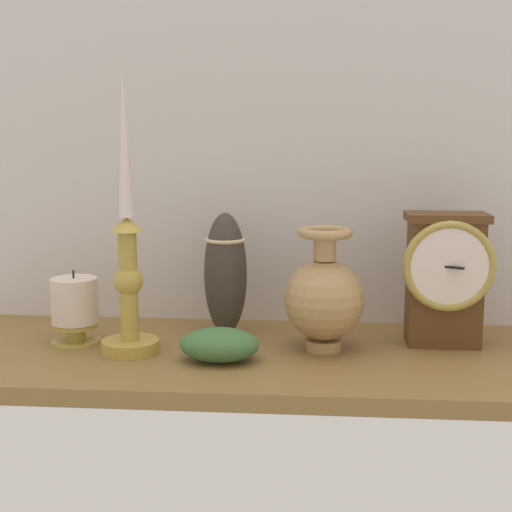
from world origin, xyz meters
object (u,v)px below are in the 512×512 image
candlestick_tall_left (128,267)px  brass_vase_bulbous (324,297)px  pillar_candle_front (75,308)px  tall_ceramic_vase (225,273)px  mantel_clock (445,277)px

candlestick_tall_left → brass_vase_bulbous: bearing=7.0°
brass_vase_bulbous → pillar_candle_front: bearing=178.8°
tall_ceramic_vase → brass_vase_bulbous: bearing=-25.5°
brass_vase_bulbous → mantel_clock: bearing=12.9°
brass_vase_bulbous → tall_ceramic_vase: (-15.27, 7.28, 1.80)cm
candlestick_tall_left → brass_vase_bulbous: size_ratio=2.26×
candlestick_tall_left → pillar_candle_front: candlestick_tall_left is taller
mantel_clock → pillar_candle_front: mantel_clock is taller
candlestick_tall_left → pillar_candle_front: (-9.46, 4.21, -7.17)cm
mantel_clock → candlestick_tall_left: candlestick_tall_left is taller
candlestick_tall_left → tall_ceramic_vase: size_ratio=2.11×
pillar_candle_front → tall_ceramic_vase: bearing=16.4°
brass_vase_bulbous → candlestick_tall_left: bearing=-173.0°
candlestick_tall_left → tall_ceramic_vase: candlestick_tall_left is taller
pillar_candle_front → tall_ceramic_vase: size_ratio=0.58×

